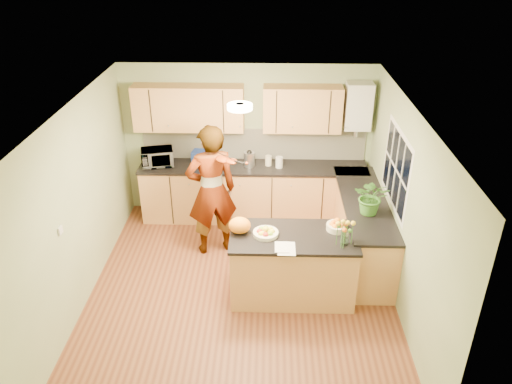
{
  "coord_description": "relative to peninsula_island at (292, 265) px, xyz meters",
  "views": [
    {
      "loc": [
        0.34,
        -5.28,
        4.3
      ],
      "look_at": [
        0.18,
        0.5,
        1.24
      ],
      "focal_mm": 35.0,
      "sensor_mm": 36.0,
      "label": 1
    }
  ],
  "objects": [
    {
      "name": "wall_left",
      "position": [
        -2.67,
        0.03,
        0.79
      ],
      "size": [
        0.02,
        4.5,
        2.5
      ],
      "primitive_type": "cube",
      "color": "gray",
      "rests_on": "floor"
    },
    {
      "name": "papers",
      "position": [
        -0.1,
        -0.3,
        0.46
      ],
      "size": [
        0.21,
        0.29,
        0.01
      ],
      "primitive_type": "cube",
      "color": "silver",
      "rests_on": "peninsula_island"
    },
    {
      "name": "wall_back",
      "position": [
        -0.67,
        2.28,
        0.79
      ],
      "size": [
        4.0,
        0.02,
        2.5
      ],
      "primitive_type": "cube",
      "color": "gray",
      "rests_on": "floor"
    },
    {
      "name": "window_right",
      "position": [
        1.32,
        0.63,
        1.09
      ],
      "size": [
        0.01,
        1.3,
        1.05
      ],
      "color": "silver",
      "rests_on": "wall_right"
    },
    {
      "name": "back_counter",
      "position": [
        -0.57,
        1.98,
        0.01
      ],
      "size": [
        3.64,
        0.62,
        0.94
      ],
      "color": "tan",
      "rests_on": "floor"
    },
    {
      "name": "potted_plant",
      "position": [
        1.03,
        0.53,
        0.73
      ],
      "size": [
        0.53,
        0.48,
        0.5
      ],
      "primitive_type": "imported",
      "rotation": [
        0.0,
        0.0,
        -0.24
      ],
      "color": "#3E7D29",
      "rests_on": "right_counter"
    },
    {
      "name": "microwave",
      "position": [
        -2.1,
        1.97,
        0.62
      ],
      "size": [
        0.56,
        0.44,
        0.27
      ],
      "primitive_type": "imported",
      "rotation": [
        0.0,
        0.0,
        0.24
      ],
      "color": "silver",
      "rests_on": "back_counter"
    },
    {
      "name": "wall_front",
      "position": [
        -0.67,
        -2.22,
        0.79
      ],
      "size": [
        4.0,
        0.02,
        2.5
      ],
      "primitive_type": "cube",
      "color": "gray",
      "rests_on": "floor"
    },
    {
      "name": "jar_cream",
      "position": [
        -0.33,
        2.01,
        0.56
      ],
      "size": [
        0.1,
        0.1,
        0.16
      ],
      "primitive_type": "cylinder",
      "rotation": [
        0.0,
        0.0,
        -0.0
      ],
      "color": "beige",
      "rests_on": "back_counter"
    },
    {
      "name": "kettle",
      "position": [
        -0.63,
        1.97,
        0.61
      ],
      "size": [
        0.17,
        0.17,
        0.32
      ],
      "rotation": [
        0.0,
        0.0,
        -0.14
      ],
      "color": "silver",
      "rests_on": "back_counter"
    },
    {
      "name": "violinist",
      "position": [
        -1.13,
        1.0,
        0.53
      ],
      "size": [
        0.84,
        0.69,
        1.99
      ],
      "primitive_type": "imported",
      "rotation": [
        0.0,
        0.0,
        3.48
      ],
      "color": "tan",
      "rests_on": "floor"
    },
    {
      "name": "light_switch",
      "position": [
        -2.65,
        -0.57,
        0.84
      ],
      "size": [
        0.02,
        0.09,
        0.09
      ],
      "primitive_type": "cube",
      "color": "silver",
      "rests_on": "wall_left"
    },
    {
      "name": "peninsula_island",
      "position": [
        0.0,
        0.0,
        0.0
      ],
      "size": [
        1.59,
        0.82,
        0.91
      ],
      "color": "tan",
      "rests_on": "floor"
    },
    {
      "name": "orange_bowl",
      "position": [
        0.55,
        0.15,
        0.52
      ],
      "size": [
        0.27,
        0.27,
        0.16
      ],
      "color": "beige",
      "rests_on": "peninsula_island"
    },
    {
      "name": "violin",
      "position": [
        -0.93,
        0.78,
        1.13
      ],
      "size": [
        0.58,
        0.5,
        0.14
      ],
      "primitive_type": null,
      "rotation": [
        0.17,
        0.0,
        -0.61
      ],
      "color": "#571605",
      "rests_on": "violinist"
    },
    {
      "name": "boiler",
      "position": [
        1.03,
        2.12,
        1.44
      ],
      "size": [
        0.4,
        0.3,
        0.86
      ],
      "color": "silver",
      "rests_on": "wall_back"
    },
    {
      "name": "wall_right",
      "position": [
        1.33,
        0.03,
        0.79
      ],
      "size": [
        0.02,
        4.5,
        2.5
      ],
      "primitive_type": "cube",
      "color": "gray",
      "rests_on": "floor"
    },
    {
      "name": "fruit_dish",
      "position": [
        -0.35,
        -0.0,
        0.5
      ],
      "size": [
        0.32,
        0.32,
        0.11
      ],
      "color": "beige",
      "rests_on": "peninsula_island"
    },
    {
      "name": "ceiling",
      "position": [
        -0.67,
        0.03,
        2.04
      ],
      "size": [
        4.0,
        4.5,
        0.02
      ],
      "primitive_type": "cube",
      "color": "silver",
      "rests_on": "wall_back"
    },
    {
      "name": "ceiling_lamp",
      "position": [
        -0.67,
        0.33,
        2.0
      ],
      "size": [
        0.3,
        0.3,
        0.07
      ],
      "color": "#FFEABF",
      "rests_on": "ceiling"
    },
    {
      "name": "floor",
      "position": [
        -0.67,
        0.03,
        -0.46
      ],
      "size": [
        4.5,
        4.5,
        0.0
      ],
      "primitive_type": "plane",
      "color": "#5C2D1A",
      "rests_on": "ground"
    },
    {
      "name": "jar_white",
      "position": [
        -0.16,
        1.94,
        0.57
      ],
      "size": [
        0.12,
        0.12,
        0.18
      ],
      "primitive_type": "cylinder",
      "rotation": [
        0.0,
        0.0,
        -0.04
      ],
      "color": "silver",
      "rests_on": "back_counter"
    },
    {
      "name": "blue_box",
      "position": [
        -1.39,
        2.01,
        0.6
      ],
      "size": [
        0.32,
        0.26,
        0.23
      ],
      "primitive_type": "cube",
      "rotation": [
        0.0,
        0.0,
        -0.15
      ],
      "color": "navy",
      "rests_on": "back_counter"
    },
    {
      "name": "flower_vase",
      "position": [
        0.6,
        -0.18,
        0.74
      ],
      "size": [
        0.24,
        0.24,
        0.43
      ],
      "rotation": [
        0.0,
        0.0,
        -0.11
      ],
      "color": "silver",
      "rests_on": "peninsula_island"
    },
    {
      "name": "orange_bag",
      "position": [
        -0.68,
        0.05,
        0.56
      ],
      "size": [
        0.34,
        0.32,
        0.21
      ],
      "primitive_type": "ellipsoid",
      "rotation": [
        0.0,
        0.0,
        -0.35
      ],
      "color": "orange",
      "rests_on": "peninsula_island"
    },
    {
      "name": "splashback",
      "position": [
        -0.57,
        2.27,
        0.74
      ],
      "size": [
        3.6,
        0.02,
        0.52
      ],
      "primitive_type": "cube",
      "color": "beige",
      "rests_on": "back_counter"
    },
    {
      "name": "right_counter",
      "position": [
        1.03,
        0.88,
        0.01
      ],
      "size": [
        0.62,
        2.24,
        0.94
      ],
      "color": "tan",
      "rests_on": "floor"
    },
    {
      "name": "upper_cabinets",
      "position": [
        -0.84,
        2.11,
        1.39
      ],
      "size": [
        3.2,
        0.34,
        0.7
      ],
      "color": "tan",
      "rests_on": "wall_back"
    }
  ]
}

